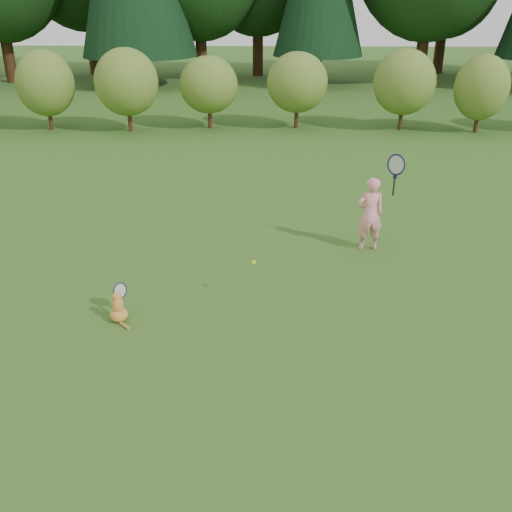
# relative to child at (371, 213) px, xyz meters

# --- Properties ---
(ground) EXTENTS (100.00, 100.00, 0.00)m
(ground) POSITION_rel_child_xyz_m (-2.22, -2.72, -0.72)
(ground) COLOR #275818
(ground) RESTS_ON ground
(shrub_row) EXTENTS (28.00, 3.00, 2.80)m
(shrub_row) POSITION_rel_child_xyz_m (-2.22, 10.28, 0.68)
(shrub_row) COLOR #4A6920
(shrub_row) RESTS_ON ground
(child) EXTENTS (0.76, 0.47, 2.06)m
(child) POSITION_rel_child_xyz_m (0.00, 0.00, 0.00)
(child) COLOR pink
(child) RESTS_ON ground
(cat) EXTENTS (0.42, 0.63, 0.61)m
(cat) POSITION_rel_child_xyz_m (-3.99, -2.67, -0.49)
(cat) COLOR #C37C25
(cat) RESTS_ON ground
(tennis_ball) EXTENTS (0.07, 0.07, 0.07)m
(tennis_ball) POSITION_rel_child_xyz_m (-2.05, -2.06, -0.06)
(tennis_ball) COLOR #A5D418
(tennis_ball) RESTS_ON ground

